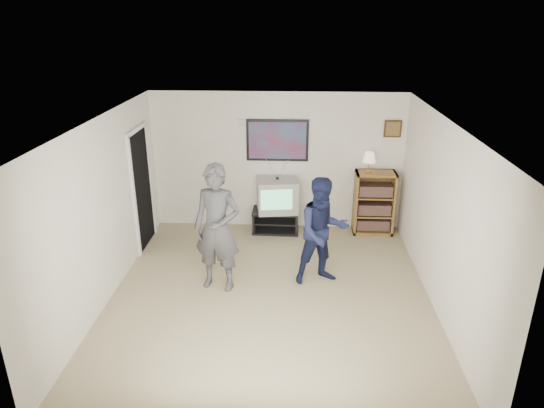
# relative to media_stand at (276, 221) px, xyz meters

# --- Properties ---
(room_shell) EXTENTS (4.51, 5.00, 2.51)m
(room_shell) POSITION_rel_media_stand_xyz_m (0.02, -1.88, 1.04)
(room_shell) COLOR #7F6E50
(room_shell) RESTS_ON ground
(media_stand) EXTENTS (0.84, 0.48, 0.42)m
(media_stand) POSITION_rel_media_stand_xyz_m (0.00, 0.00, 0.00)
(media_stand) COLOR black
(media_stand) RESTS_ON room_shell
(crt_television) EXTENTS (0.78, 0.69, 0.59)m
(crt_television) POSITION_rel_media_stand_xyz_m (0.03, 0.00, 0.50)
(crt_television) COLOR #9D9C98
(crt_television) RESTS_ON media_stand
(bookshelf) EXTENTS (0.70, 0.40, 1.15)m
(bookshelf) POSITION_rel_media_stand_xyz_m (1.76, 0.05, 0.37)
(bookshelf) COLOR brown
(bookshelf) RESTS_ON room_shell
(table_lamp) EXTENTS (0.23, 0.23, 0.36)m
(table_lamp) POSITION_rel_media_stand_xyz_m (1.62, 0.04, 1.13)
(table_lamp) COLOR beige
(table_lamp) RESTS_ON bookshelf
(person_tall) EXTENTS (0.76, 0.58, 1.87)m
(person_tall) POSITION_rel_media_stand_xyz_m (-0.74, -1.97, 0.72)
(person_tall) COLOR #3D3D40
(person_tall) RESTS_ON room_shell
(person_short) EXTENTS (0.94, 0.83, 1.62)m
(person_short) POSITION_rel_media_stand_xyz_m (0.75, -1.74, 0.60)
(person_short) COLOR #141A39
(person_short) RESTS_ON room_shell
(controller_left) EXTENTS (0.05, 0.12, 0.03)m
(controller_left) POSITION_rel_media_stand_xyz_m (-0.71, -1.77, 0.93)
(controller_left) COLOR white
(controller_left) RESTS_ON person_tall
(controller_right) EXTENTS (0.03, 0.12, 0.03)m
(controller_right) POSITION_rel_media_stand_xyz_m (0.73, -1.48, 0.91)
(controller_right) COLOR white
(controller_right) RESTS_ON person_short
(poster) EXTENTS (1.10, 0.03, 0.75)m
(poster) POSITION_rel_media_stand_xyz_m (0.02, 0.25, 1.44)
(poster) COLOR black
(poster) RESTS_ON room_shell
(air_vent) EXTENTS (0.28, 0.02, 0.14)m
(air_vent) POSITION_rel_media_stand_xyz_m (-0.53, 0.25, 1.74)
(air_vent) COLOR white
(air_vent) RESTS_ON room_shell
(small_picture) EXTENTS (0.30, 0.03, 0.30)m
(small_picture) POSITION_rel_media_stand_xyz_m (2.02, 0.25, 1.67)
(small_picture) COLOR #301F0F
(small_picture) RESTS_ON room_shell
(doorway) EXTENTS (0.03, 0.85, 2.00)m
(doorway) POSITION_rel_media_stand_xyz_m (-2.22, -0.63, 0.79)
(doorway) COLOR black
(doorway) RESTS_ON room_shell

